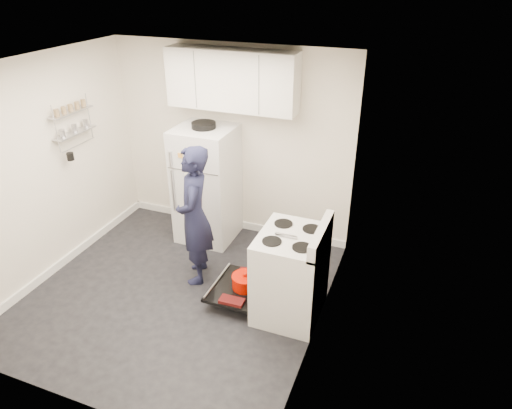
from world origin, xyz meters
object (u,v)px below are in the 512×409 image
at_px(person, 194,216).
at_px(refrigerator, 207,184).
at_px(electric_range, 290,275).
at_px(open_oven_door, 241,285).

bearing_deg(person, refrigerator, 175.81).
distance_m(electric_range, person, 1.25).
relative_size(electric_range, refrigerator, 0.69).
bearing_deg(electric_range, person, 170.11).
relative_size(electric_range, person, 0.67).
height_order(open_oven_door, refrigerator, refrigerator).
height_order(refrigerator, person, person).
bearing_deg(person, open_oven_door, 50.12).
xyz_separation_m(electric_range, open_oven_door, (-0.55, 0.01, -0.28)).
xyz_separation_m(open_oven_door, person, (-0.63, 0.20, 0.63)).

